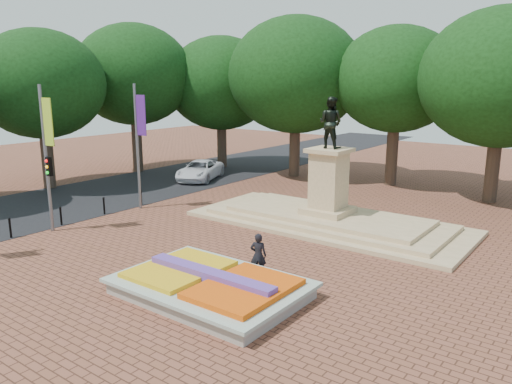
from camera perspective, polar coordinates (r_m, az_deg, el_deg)
The scene contains 10 objects.
ground at distance 19.42m, azimuth -3.46°, elevation -9.06°, with size 90.00×90.00×0.00m, color brown.
asphalt_street at distance 33.40m, azimuth -17.75°, elevation -0.33°, with size 9.00×90.00×0.02m, color black.
flower_bed at distance 17.26m, azimuth -5.18°, elevation -10.60°, with size 6.30×4.30×0.91m.
monument at distance 25.47m, azimuth 8.20°, elevation -1.77°, with size 14.00×6.00×6.40m.
tree_row_back at distance 33.09m, azimuth 20.71°, elevation 11.00°, with size 44.80×8.80×10.43m.
tree_row_street at distance 36.23m, azimuth -23.11°, elevation 10.43°, with size 8.40×25.40×9.98m.
banner_poles at distance 25.29m, azimuth -23.38°, elevation 4.12°, with size 0.88×11.17×7.00m.
bollard_row at distance 26.38m, azimuth -23.79°, elevation -3.05°, with size 0.12×13.12×0.98m.
van at distance 36.90m, azimuth -6.42°, elevation 2.49°, with size 2.33×5.05×1.40m, color silver.
pedestrian at distance 18.62m, azimuth 0.26°, elevation -7.24°, with size 0.61×0.40×1.68m, color black.
Camera 1 is at (11.70, -13.73, 7.19)m, focal length 35.00 mm.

